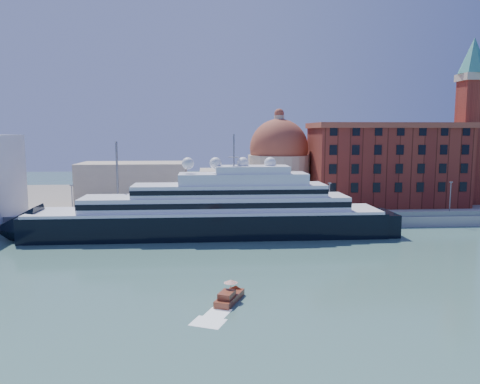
{
  "coord_description": "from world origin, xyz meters",
  "views": [
    {
      "loc": [
        0.51,
        -77.55,
        22.55
      ],
      "look_at": [
        7.65,
        18.0,
        10.33
      ],
      "focal_mm": 35.0,
      "sensor_mm": 36.0,
      "label": 1
    }
  ],
  "objects": [
    {
      "name": "superyacht",
      "position": [
        -1.59,
        23.0,
        4.48
      ],
      "size": [
        86.83,
        12.04,
        25.95
      ],
      "color": "black",
      "rests_on": "ground"
    },
    {
      "name": "ground",
      "position": [
        0.0,
        0.0,
        0.0
      ],
      "size": [
        400.0,
        400.0,
        0.0
      ],
      "primitive_type": "plane",
      "color": "#39625A",
      "rests_on": "ground"
    },
    {
      "name": "church",
      "position": [
        6.39,
        57.72,
        10.91
      ],
      "size": [
        66.0,
        18.0,
        25.5
      ],
      "color": "beige",
      "rests_on": "land"
    },
    {
      "name": "land",
      "position": [
        0.0,
        75.0,
        1.0
      ],
      "size": [
        260.0,
        72.0,
        2.0
      ],
      "primitive_type": "cube",
      "color": "slate",
      "rests_on": "ground"
    },
    {
      "name": "quay_fence",
      "position": [
        0.0,
        29.5,
        3.1
      ],
      "size": [
        180.0,
        0.1,
        1.2
      ],
      "primitive_type": "cube",
      "color": "slate",
      "rests_on": "quay"
    },
    {
      "name": "campanile",
      "position": [
        76.0,
        52.0,
        28.76
      ],
      "size": [
        8.4,
        8.4,
        47.0
      ],
      "color": "maroon",
      "rests_on": "land"
    },
    {
      "name": "water_taxi",
      "position": [
        3.54,
        -17.37,
        0.73
      ],
      "size": [
        4.46,
        6.68,
        3.02
      ],
      "rotation": [
        0.0,
        0.0,
        -0.41
      ],
      "color": "maroon",
      "rests_on": "ground"
    },
    {
      "name": "lamp_posts",
      "position": [
        -12.67,
        32.27,
        9.84
      ],
      "size": [
        120.8,
        2.4,
        18.0
      ],
      "color": "slate",
      "rests_on": "quay"
    },
    {
      "name": "quay",
      "position": [
        0.0,
        34.0,
        1.25
      ],
      "size": [
        180.0,
        10.0,
        2.5
      ],
      "primitive_type": "cube",
      "color": "gray",
      "rests_on": "ground"
    },
    {
      "name": "warehouse",
      "position": [
        52.0,
        52.0,
        13.79
      ],
      "size": [
        43.0,
        19.0,
        23.25
      ],
      "color": "maroon",
      "rests_on": "land"
    }
  ]
}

